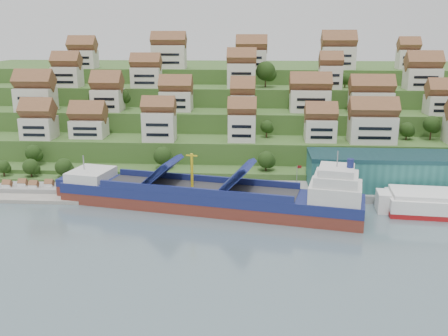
{
  "coord_description": "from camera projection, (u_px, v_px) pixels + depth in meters",
  "views": [
    {
      "loc": [
        6.35,
        -124.81,
        46.17
      ],
      "look_at": [
        -2.69,
        14.0,
        8.0
      ],
      "focal_mm": 40.0,
      "sensor_mm": 36.0,
      "label": 1
    }
  ],
  "objects": [
    {
      "name": "hillside",
      "position": [
        242.0,
        111.0,
        229.56
      ],
      "size": [
        260.0,
        128.0,
        31.0
      ],
      "color": "#2D4C1E",
      "rests_on": "ground"
    },
    {
      "name": "flagpole",
      "position": [
        297.0,
        177.0,
        139.39
      ],
      "size": [
        1.28,
        0.16,
        8.0
      ],
      "color": "gray",
      "rests_on": "quay"
    },
    {
      "name": "hillside_village",
      "position": [
        242.0,
        92.0,
        184.52
      ],
      "size": [
        160.49,
        62.78,
        29.59
      ],
      "color": "beige",
      "rests_on": "ground"
    },
    {
      "name": "hillside_trees",
      "position": [
        211.0,
        118.0,
        172.62
      ],
      "size": [
        140.9,
        60.63,
        31.84
      ],
      "color": "#213C14",
      "rests_on": "ground"
    },
    {
      "name": "cargo_ship",
      "position": [
        215.0,
        198.0,
        132.6
      ],
      "size": [
        82.16,
        28.83,
        18.07
      ],
      "rotation": [
        0.0,
        0.0,
        -0.2
      ],
      "color": "maroon",
      "rests_on": "ground"
    },
    {
      "name": "warehouse",
      "position": [
        413.0,
        171.0,
        143.92
      ],
      "size": [
        60.0,
        15.0,
        10.0
      ],
      "primitive_type": "cube",
      "color": "#266964",
      "rests_on": "quay"
    },
    {
      "name": "pebble_beach",
      "position": [
        38.0,
        191.0,
        147.77
      ],
      "size": [
        45.0,
        20.0,
        1.0
      ],
      "primitive_type": "cube",
      "color": "gray",
      "rests_on": "ground"
    },
    {
      "name": "beach_huts",
      "position": [
        29.0,
        187.0,
        146.27
      ],
      "size": [
        14.4,
        3.7,
        2.2
      ],
      "color": "white",
      "rests_on": "pebble_beach"
    },
    {
      "name": "ground",
      "position": [
        231.0,
        211.0,
        132.73
      ],
      "size": [
        300.0,
        300.0,
        0.0
      ],
      "primitive_type": "plane",
      "color": "slate",
      "rests_on": "ground"
    },
    {
      "name": "quay",
      "position": [
        302.0,
        191.0,
        145.62
      ],
      "size": [
        180.0,
        14.0,
        2.2
      ],
      "primitive_type": "cube",
      "color": "gray",
      "rests_on": "ground"
    }
  ]
}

